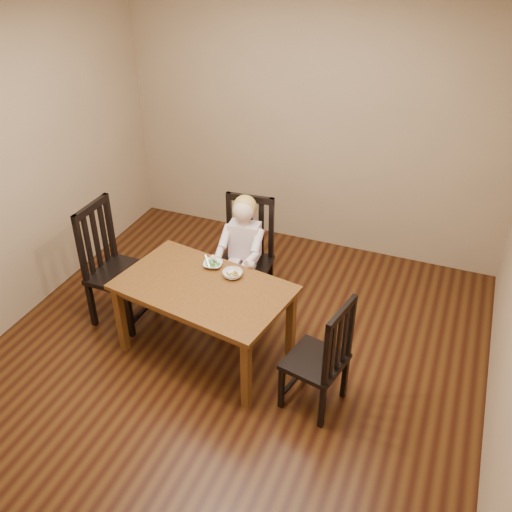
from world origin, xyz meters
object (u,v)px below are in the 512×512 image
at_px(bowl_peas, 213,264).
at_px(chair_child, 246,257).
at_px(bowl_veg, 233,274).
at_px(dining_table, 204,294).
at_px(chair_right, 321,358).
at_px(chair_left, 114,267).
at_px(toddler, 244,244).

bearing_deg(bowl_peas, chair_child, 78.66).
bearing_deg(bowl_veg, dining_table, -129.17).
distance_m(bowl_peas, bowl_veg, 0.22).
bearing_deg(chair_child, bowl_veg, 96.51).
bearing_deg(bowl_veg, chair_right, -25.76).
distance_m(chair_child, chair_right, 1.40).
height_order(chair_right, bowl_peas, chair_right).
distance_m(chair_child, bowl_peas, 0.52).
bearing_deg(chair_left, chair_right, 80.36).
distance_m(dining_table, chair_left, 0.96).
height_order(chair_right, bowl_veg, chair_right).
bearing_deg(chair_right, dining_table, 90.12).
bearing_deg(bowl_veg, chair_left, -176.85).
relative_size(chair_left, chair_right, 1.16).
distance_m(toddler, bowl_veg, 0.51).
bearing_deg(bowl_peas, chair_right, -24.68).
height_order(chair_child, chair_left, chair_left).
height_order(chair_right, toddler, toddler).
relative_size(chair_child, chair_left, 0.95).
xyz_separation_m(chair_child, chair_right, (1.00, -0.98, -0.05)).
distance_m(chair_child, toddler, 0.17).
bearing_deg(toddler, chair_child, -90.00).
bearing_deg(chair_right, bowl_veg, 76.42).
bearing_deg(chair_right, toddler, 59.18).
height_order(chair_child, toddler, chair_child).
xyz_separation_m(dining_table, bowl_peas, (-0.05, 0.28, 0.10)).
bearing_deg(dining_table, chair_left, 171.52).
relative_size(chair_right, bowl_peas, 6.17).
bearing_deg(chair_child, chair_right, 130.20).
relative_size(chair_left, bowl_veg, 6.85).
xyz_separation_m(dining_table, bowl_veg, (0.16, 0.20, 0.10)).
relative_size(chair_child, chair_right, 1.10).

